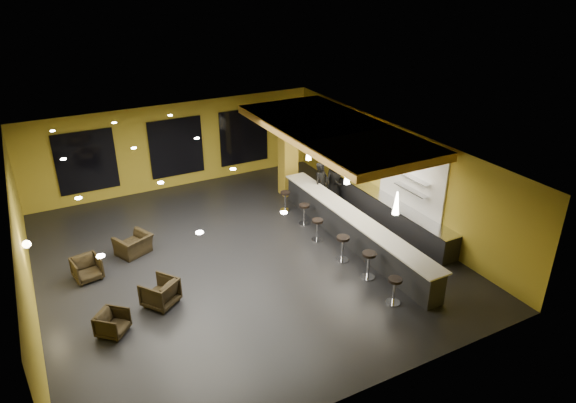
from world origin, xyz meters
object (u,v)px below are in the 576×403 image
bar_counter (353,230)px  staff_c (334,179)px  staff_a (321,185)px  bar_stool_0 (395,287)px  staff_b (337,181)px  bar_stool_4 (304,212)px  pendant_2 (309,151)px  bar_stool_3 (317,227)px  prep_counter (391,214)px  pendant_0 (396,203)px  bar_stool_1 (369,262)px  armchair_d (134,245)px  armchair_b (160,292)px  armchair_c (87,269)px  bar_stool_2 (343,245)px  armchair_a (112,323)px  pendant_1 (347,174)px  bar_stool_5 (285,199)px  column (288,153)px

bar_counter → staff_c: 3.54m
staff_a → bar_stool_0: staff_a is taller
staff_b → bar_stool_4: (-2.19, -1.23, -0.28)m
pendant_2 → bar_stool_3: bearing=-112.5°
prep_counter → pendant_0: pendant_0 is taller
bar_stool_0 → bar_stool_1: (0.12, 1.37, 0.03)m
staff_b → bar_stool_0: (-2.32, -6.47, -0.26)m
bar_counter → armchair_d: (-6.61, 2.77, -0.17)m
bar_stool_0 → bar_stool_3: size_ratio=1.03×
armchair_b → armchair_c: bearing=-91.0°
prep_counter → staff_c: bearing=103.7°
pendant_2 → bar_stool_2: bearing=-103.5°
armchair_a → armchair_b: (1.40, 0.64, 0.07)m
pendant_1 → armchair_c: bearing=169.8°
pendant_1 → pendant_2: (0.00, 2.50, 0.00)m
armchair_a → bar_stool_3: size_ratio=0.91×
staff_c → bar_stool_5: (-2.15, 0.01, -0.37)m
armchair_d → bar_stool_5: bar_stool_5 is taller
bar_stool_4 → bar_counter: bearing=-69.4°
bar_stool_3 → prep_counter: bearing=-4.9°
pendant_1 → bar_stool_1: 3.09m
staff_c → bar_stool_4: size_ratio=2.24×
bar_stool_5 → column: bearing=58.2°
bar_stool_3 → staff_b: bearing=45.9°
pendant_1 → prep_counter: bearing=0.0°
staff_c → bar_stool_2: (-2.22, -3.99, -0.32)m
bar_counter → pendant_2: size_ratio=11.43×
armchair_b → bar_stool_1: bearing=128.6°
pendant_2 → bar_stool_1: pendant_2 is taller
column → armchair_a: (-7.98, -5.53, -1.43)m
staff_a → armchair_b: 7.78m
column → staff_b: 2.24m
staff_c → armchair_b: size_ratio=2.02×
armchair_c → bar_stool_3: 7.33m
staff_c → bar_stool_0: staff_c is taller
bar_stool_2 → bar_stool_4: bar_stool_2 is taller
armchair_d → bar_stool_3: bearing=136.1°
bar_stool_4 → bar_stool_2: bearing=-93.2°
pendant_2 → staff_b: 2.15m
column → armchair_b: (-6.58, -4.89, -1.36)m
pendant_0 → bar_stool_3: 3.44m
armchair_b → bar_stool_1: 6.05m
staff_c → bar_stool_5: size_ratio=2.24×
pendant_0 → armchair_a: bearing=172.4°
prep_counter → armchair_a: prep_counter is taller
prep_counter → bar_stool_2: size_ratio=7.08×
armchair_c → bar_counter: bearing=-23.7°
pendant_2 → bar_stool_2: (-0.89, -3.73, -1.81)m
bar_counter → column: 4.77m
armchair_b → bar_stool_1: (5.83, -1.61, 0.16)m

